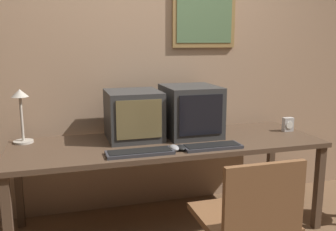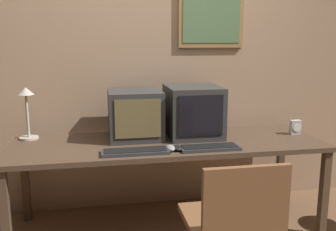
{
  "view_description": "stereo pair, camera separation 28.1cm",
  "coord_description": "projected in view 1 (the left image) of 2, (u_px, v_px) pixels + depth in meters",
  "views": [
    {
      "loc": [
        -0.78,
        -1.73,
        1.46
      ],
      "look_at": [
        0.0,
        0.91,
        0.91
      ],
      "focal_mm": 40.0,
      "sensor_mm": 36.0,
      "label": 1
    },
    {
      "loc": [
        -0.51,
        -1.8,
        1.46
      ],
      "look_at": [
        0.0,
        0.91,
        0.91
      ],
      "focal_mm": 40.0,
      "sensor_mm": 36.0,
      "label": 2
    }
  ],
  "objects": [
    {
      "name": "desk",
      "position": [
        168.0,
        149.0,
        2.86
      ],
      "size": [
        2.34,
        0.78,
        0.71
      ],
      "color": "#4C3828",
      "rests_on": "ground_plane"
    },
    {
      "name": "mouse_near_keyboard",
      "position": [
        181.0,
        148.0,
        2.62
      ],
      "size": [
        0.07,
        0.11,
        0.03
      ],
      "color": "black",
      "rests_on": "desk"
    },
    {
      "name": "keyboard_main",
      "position": [
        140.0,
        152.0,
        2.52
      ],
      "size": [
        0.46,
        0.16,
        0.03
      ],
      "color": "#333338",
      "rests_on": "desk"
    },
    {
      "name": "monitor_left",
      "position": [
        133.0,
        115.0,
        2.9
      ],
      "size": [
        0.41,
        0.44,
        0.37
      ],
      "color": "#333333",
      "rests_on": "desk"
    },
    {
      "name": "desk_lamp",
      "position": [
        21.0,
        108.0,
        2.76
      ],
      "size": [
        0.15,
        0.15,
        0.4
      ],
      "color": "#B2A899",
      "rests_on": "desk"
    },
    {
      "name": "desk_clock",
      "position": [
        288.0,
        124.0,
        3.16
      ],
      "size": [
        0.09,
        0.05,
        0.12
      ],
      "color": "#B7B2AD",
      "rests_on": "desk"
    },
    {
      "name": "monitor_right",
      "position": [
        190.0,
        111.0,
        3.0
      ],
      "size": [
        0.42,
        0.47,
        0.4
      ],
      "color": "#333333",
      "rests_on": "desk"
    },
    {
      "name": "wall_back",
      "position": [
        152.0,
        59.0,
        3.21
      ],
      "size": [
        8.0,
        0.08,
        2.6
      ],
      "color": "tan",
      "rests_on": "ground_plane"
    },
    {
      "name": "keyboard_side",
      "position": [
        212.0,
        146.0,
        2.67
      ],
      "size": [
        0.42,
        0.16,
        0.03
      ],
      "color": "#333338",
      "rests_on": "desk"
    },
    {
      "name": "mouse_far_corner",
      "position": [
        174.0,
        148.0,
        2.6
      ],
      "size": [
        0.07,
        0.12,
        0.04
      ],
      "color": "gray",
      "rests_on": "desk"
    }
  ]
}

